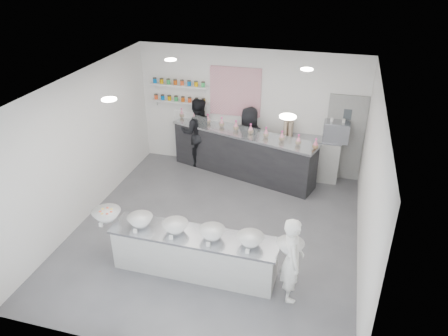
# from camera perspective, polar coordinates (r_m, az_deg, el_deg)

# --- Properties ---
(floor) EXTENTS (6.00, 6.00, 0.00)m
(floor) POSITION_cam_1_polar(r_m,az_deg,el_deg) (8.83, -1.20, -8.36)
(floor) COLOR #515156
(floor) RESTS_ON ground
(ceiling) EXTENTS (6.00, 6.00, 0.00)m
(ceiling) POSITION_cam_1_polar(r_m,az_deg,el_deg) (7.46, -1.42, 10.58)
(ceiling) COLOR white
(ceiling) RESTS_ON floor
(back_wall) EXTENTS (5.50, 0.00, 5.50)m
(back_wall) POSITION_cam_1_polar(r_m,az_deg,el_deg) (10.69, 3.32, 7.49)
(back_wall) COLOR white
(back_wall) RESTS_ON floor
(left_wall) EXTENTS (0.00, 6.00, 6.00)m
(left_wall) POSITION_cam_1_polar(r_m,az_deg,el_deg) (9.13, -18.09, 2.41)
(left_wall) COLOR white
(left_wall) RESTS_ON floor
(right_wall) EXTENTS (0.00, 6.00, 6.00)m
(right_wall) POSITION_cam_1_polar(r_m,az_deg,el_deg) (7.79, 18.49, -2.20)
(right_wall) COLOR white
(right_wall) RESTS_ON floor
(back_door) EXTENTS (0.88, 0.04, 2.10)m
(back_door) POSITION_cam_1_polar(r_m,az_deg,el_deg) (10.64, 15.43, 3.76)
(back_door) COLOR gray
(back_door) RESTS_ON floor
(pattern_panel) EXTENTS (1.25, 0.03, 1.20)m
(pattern_panel) POSITION_cam_1_polar(r_m,az_deg,el_deg) (10.60, 1.48, 9.91)
(pattern_panel) COLOR #C13D5C
(pattern_panel) RESTS_ON back_wall
(jar_shelf_lower) EXTENTS (1.45, 0.22, 0.04)m
(jar_shelf_lower) POSITION_cam_1_polar(r_m,az_deg,el_deg) (11.04, -5.78, 8.62)
(jar_shelf_lower) COLOR silver
(jar_shelf_lower) RESTS_ON back_wall
(jar_shelf_upper) EXTENTS (1.45, 0.22, 0.04)m
(jar_shelf_upper) POSITION_cam_1_polar(r_m,az_deg,el_deg) (10.91, -5.89, 10.70)
(jar_shelf_upper) COLOR silver
(jar_shelf_upper) RESTS_ON back_wall
(preserve_jars) EXTENTS (1.45, 0.10, 0.56)m
(preserve_jars) POSITION_cam_1_polar(r_m,az_deg,el_deg) (10.94, -5.89, 9.97)
(preserve_jars) COLOR #F25222
(preserve_jars) RESTS_ON jar_shelf_lower
(downlight_0) EXTENTS (0.24, 0.24, 0.02)m
(downlight_0) POSITION_cam_1_polar(r_m,az_deg,el_deg) (7.13, -14.78, 8.67)
(downlight_0) COLOR white
(downlight_0) RESTS_ON ceiling
(downlight_1) EXTENTS (0.24, 0.24, 0.02)m
(downlight_1) POSITION_cam_1_polar(r_m,az_deg,el_deg) (6.26, 8.34, 6.66)
(downlight_1) COLOR white
(downlight_1) RESTS_ON ceiling
(downlight_2) EXTENTS (0.24, 0.24, 0.02)m
(downlight_2) POSITION_cam_1_polar(r_m,az_deg,el_deg) (9.37, -6.99, 13.87)
(downlight_2) COLOR white
(downlight_2) RESTS_ON ceiling
(downlight_3) EXTENTS (0.24, 0.24, 0.02)m
(downlight_3) POSITION_cam_1_polar(r_m,az_deg,el_deg) (8.73, 10.77, 12.56)
(downlight_3) COLOR white
(downlight_3) RESTS_ON ceiling
(prep_counter) EXTENTS (2.91, 0.69, 0.79)m
(prep_counter) POSITION_cam_1_polar(r_m,az_deg,el_deg) (7.68, -3.89, -11.06)
(prep_counter) COLOR beige
(prep_counter) RESTS_ON floor
(back_bar) EXTENTS (3.70, 1.67, 1.14)m
(back_bar) POSITION_cam_1_polar(r_m,az_deg,el_deg) (10.62, 2.46, 1.89)
(back_bar) COLOR black
(back_bar) RESTS_ON floor
(sneeze_guard) EXTENTS (3.47, 1.03, 0.31)m
(sneeze_guard) POSITION_cam_1_polar(r_m,az_deg,el_deg) (10.07, 1.64, 4.91)
(sneeze_guard) COLOR white
(sneeze_guard) RESTS_ON back_bar
(espresso_ledge) EXTENTS (1.41, 0.45, 1.05)m
(espresso_ledge) POSITION_cam_1_polar(r_m,az_deg,el_deg) (10.69, 11.06, 1.29)
(espresso_ledge) COLOR beige
(espresso_ledge) RESTS_ON floor
(espresso_machine) EXTENTS (0.58, 0.40, 0.45)m
(espresso_machine) POSITION_cam_1_polar(r_m,az_deg,el_deg) (10.37, 14.45, 4.61)
(espresso_machine) COLOR #93969E
(espresso_machine) RESTS_ON espresso_ledge
(cup_stacks) EXTENTS (0.27, 0.24, 0.37)m
(cup_stacks) POSITION_cam_1_polar(r_m,az_deg,el_deg) (10.44, 8.40, 5.15)
(cup_stacks) COLOR tan
(cup_stacks) RESTS_ON espresso_ledge
(prep_bowls) EXTENTS (3.70, 0.59, 0.18)m
(prep_bowls) POSITION_cam_1_polar(r_m,az_deg,el_deg) (7.39, -4.01, -8.13)
(prep_bowls) COLOR white
(prep_bowls) RESTS_ON prep_counter
(label_cards) EXTENTS (3.31, 0.04, 0.07)m
(label_cards) POSITION_cam_1_polar(r_m,az_deg,el_deg) (7.02, -5.41, -10.99)
(label_cards) COLOR white
(label_cards) RESTS_ON prep_counter
(cookie_bags) EXTENTS (3.62, 1.18, 0.26)m
(cookie_bags) POSITION_cam_1_polar(r_m,az_deg,el_deg) (10.34, 2.53, 5.36)
(cookie_bags) COLOR pink
(cookie_bags) RESTS_ON back_bar
(woman_prep) EXTENTS (0.48, 0.62, 1.50)m
(woman_prep) POSITION_cam_1_polar(r_m,az_deg,el_deg) (7.07, 8.89, -11.71)
(woman_prep) COLOR white
(woman_prep) RESTS_ON floor
(staff_left) EXTENTS (1.01, 0.88, 1.77)m
(staff_left) POSITION_cam_1_polar(r_m,az_deg,el_deg) (11.01, -3.45, 4.66)
(staff_left) COLOR black
(staff_left) RESTS_ON floor
(staff_right) EXTENTS (0.87, 0.61, 1.67)m
(staff_right) POSITION_cam_1_polar(r_m,az_deg,el_deg) (10.71, 3.27, 3.68)
(staff_right) COLOR black
(staff_right) RESTS_ON floor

